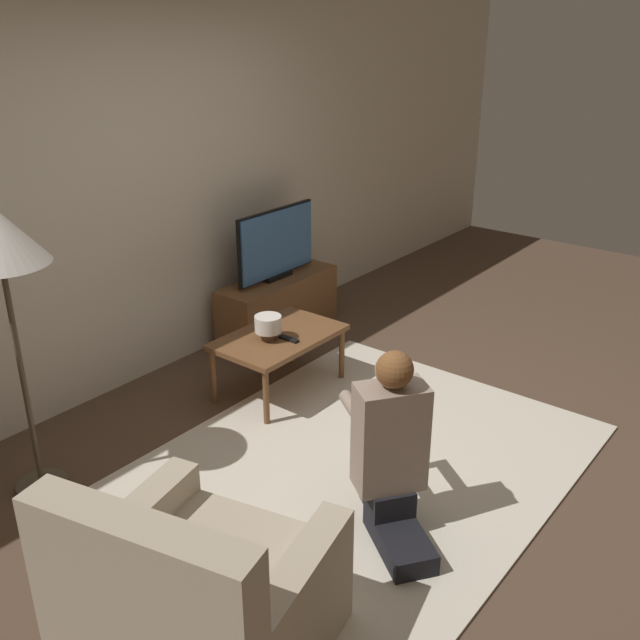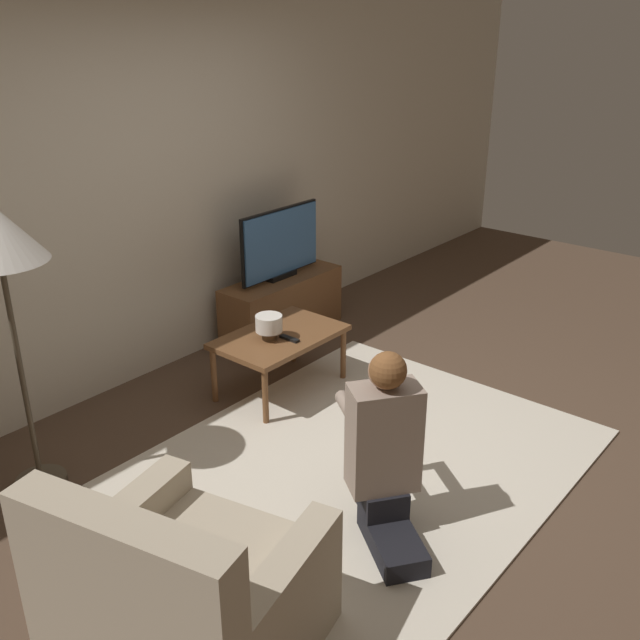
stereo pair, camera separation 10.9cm
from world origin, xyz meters
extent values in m
plane|color=brown|center=(0.00, 0.00, 0.00)|extent=(10.00, 10.00, 0.00)
cube|color=beige|center=(0.00, 1.93, 1.30)|extent=(10.00, 0.06, 2.60)
cube|color=beige|center=(0.00, 0.00, 0.01)|extent=(2.49, 2.11, 0.02)
cube|color=brown|center=(1.02, 1.61, 0.24)|extent=(1.09, 0.37, 0.49)
cube|color=black|center=(1.02, 1.61, 0.51)|extent=(0.28, 0.08, 0.04)
cube|color=black|center=(1.02, 1.62, 0.78)|extent=(0.84, 0.03, 0.54)
cube|color=#38669E|center=(1.02, 1.61, 0.78)|extent=(0.81, 0.04, 0.51)
cube|color=brown|center=(0.30, 0.97, 0.41)|extent=(0.88, 0.56, 0.04)
cylinder|color=brown|center=(-0.10, 0.73, 0.20)|extent=(0.04, 0.04, 0.39)
cylinder|color=brown|center=(0.70, 0.73, 0.20)|extent=(0.04, 0.04, 0.39)
cylinder|color=brown|center=(-0.10, 1.21, 0.20)|extent=(0.04, 0.04, 0.39)
cylinder|color=brown|center=(0.70, 1.21, 0.20)|extent=(0.04, 0.04, 0.39)
cylinder|color=#4C4233|center=(-1.37, 1.27, 0.01)|extent=(0.28, 0.28, 0.03)
cylinder|color=#4C4233|center=(-1.37, 1.27, 0.79)|extent=(0.03, 0.03, 1.53)
cube|color=#B7A88E|center=(-1.57, -0.29, 0.21)|extent=(1.04, 1.07, 0.43)
cube|color=#B7A88E|center=(-1.91, -0.37, 0.68)|extent=(0.36, 0.91, 0.50)
cube|color=#B7A88E|center=(-1.48, -0.66, 0.28)|extent=(0.87, 0.33, 0.57)
cube|color=#B7A88E|center=(-1.65, 0.08, 0.28)|extent=(0.87, 0.33, 0.57)
cube|color=black|center=(-0.57, -0.57, 0.07)|extent=(0.45, 0.50, 0.11)
cube|color=black|center=(-0.46, -0.42, 0.20)|extent=(0.32, 0.32, 0.14)
cube|color=gray|center=(-0.46, -0.42, 0.54)|extent=(0.39, 0.36, 0.55)
sphere|color=tan|center=(-0.46, -0.42, 0.91)|extent=(0.17, 0.17, 0.17)
sphere|color=brown|center=(-0.47, -0.44, 0.92)|extent=(0.18, 0.18, 0.18)
cube|color=black|center=(-0.24, -0.12, 0.57)|extent=(0.13, 0.11, 0.04)
cylinder|color=gray|center=(-0.23, -0.28, 0.57)|extent=(0.23, 0.28, 0.07)
cylinder|color=gray|center=(-0.40, -0.16, 0.57)|extent=(0.23, 0.28, 0.07)
cylinder|color=#4C3823|center=(0.20, 0.97, 0.46)|extent=(0.10, 0.10, 0.06)
cylinder|color=silver|center=(0.20, 0.97, 0.54)|extent=(0.18, 0.18, 0.11)
cube|color=black|center=(0.27, 0.86, 0.44)|extent=(0.04, 0.15, 0.02)
camera|label=1|loc=(-2.99, -1.98, 2.42)|focal=40.00mm
camera|label=2|loc=(-2.92, -2.06, 2.42)|focal=40.00mm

